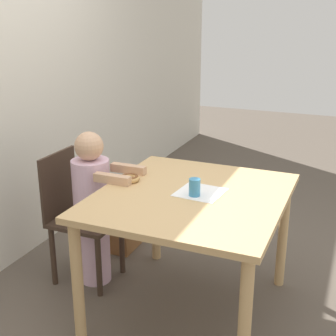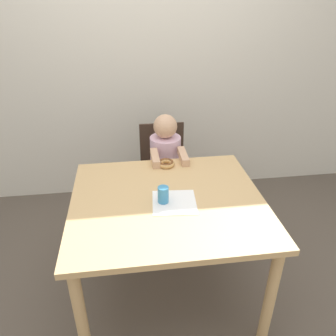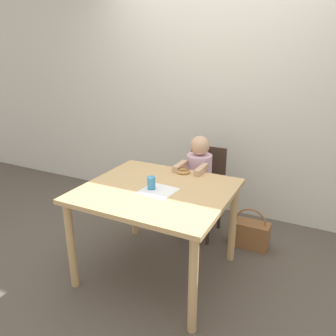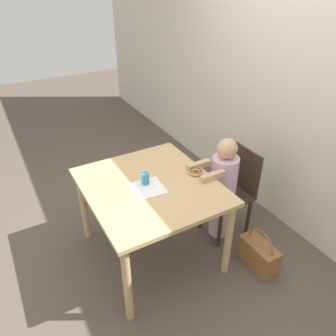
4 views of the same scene
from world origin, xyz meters
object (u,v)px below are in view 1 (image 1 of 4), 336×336
child_figure (93,208)px  handbag (128,229)px  donut (130,178)px  chair (78,216)px  cup (195,188)px

child_figure → handbag: child_figure is taller
donut → handbag: bearing=30.3°
chair → donut: size_ratio=7.31×
chair → donut: bearing=-94.7°
child_figure → handbag: (0.51, 0.03, -0.38)m
child_figure → cup: (-0.10, -0.71, 0.28)m
cup → handbag: bearing=50.6°
child_figure → donut: size_ratio=8.66×
chair → donut: chair is taller
donut → chair: bearing=85.3°
chair → handbag: bearing=-9.5°
child_figure → cup: 0.77m
chair → child_figure: 0.14m
cup → child_figure: bearing=81.7°
child_figure → donut: child_figure is taller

